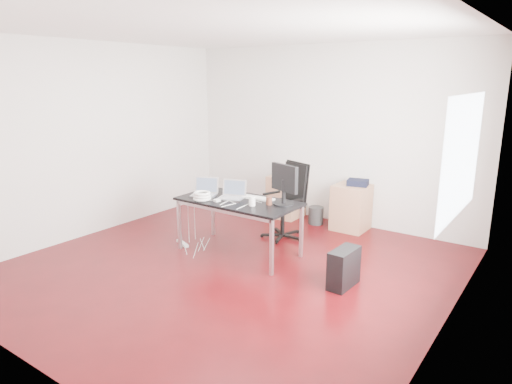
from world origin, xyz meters
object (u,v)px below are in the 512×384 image
Objects in this scene: filing_cabinet_left at (286,196)px; filing_cabinet_right at (351,207)px; pc_tower at (344,268)px; desk at (239,204)px; office_chair at (288,197)px.

filing_cabinet_right is at bearing 0.00° from filing_cabinet_left.
filing_cabinet_right is at bearing 114.35° from pc_tower.
filing_cabinet_left is 1.17m from filing_cabinet_right.
desk reaches higher than filing_cabinet_left.
filing_cabinet_left is 1.56× the size of pc_tower.
desk is at bearing -114.51° from filing_cabinet_right.
desk reaches higher than pc_tower.
desk is 1.64m from pc_tower.
filing_cabinet_right is (0.81, 1.78, -0.33)m from desk.
office_chair is 1.54× the size of filing_cabinet_left.
filing_cabinet_left is at bearing 142.17° from office_chair.
office_chair is 1.04m from filing_cabinet_left.
filing_cabinet_right is at bearing 65.49° from desk.
office_chair is at bearing 145.22° from pc_tower.
desk is 1.48× the size of office_chair.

